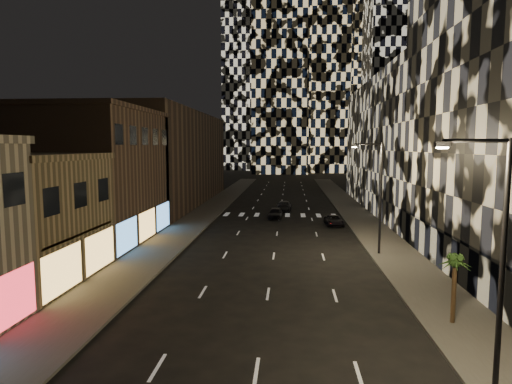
% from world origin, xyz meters
% --- Properties ---
extents(sidewalk_left, '(4.00, 120.00, 0.15)m').
position_xyz_m(sidewalk_left, '(-10.00, 50.00, 0.07)').
color(sidewalk_left, '#47443F').
rests_on(sidewalk_left, ground).
extents(sidewalk_right, '(4.00, 120.00, 0.15)m').
position_xyz_m(sidewalk_right, '(10.00, 50.00, 0.07)').
color(sidewalk_right, '#47443F').
rests_on(sidewalk_right, ground).
extents(curb_left, '(0.20, 120.00, 0.15)m').
position_xyz_m(curb_left, '(-7.90, 50.00, 0.07)').
color(curb_left, '#4C4C47').
rests_on(curb_left, ground).
extents(curb_right, '(0.20, 120.00, 0.15)m').
position_xyz_m(curb_right, '(7.90, 50.00, 0.07)').
color(curb_right, '#4C4C47').
rests_on(curb_right, ground).
extents(retail_tan, '(10.00, 10.00, 8.00)m').
position_xyz_m(retail_tan, '(-17.00, 21.00, 4.00)').
color(retail_tan, '#85724F').
rests_on(retail_tan, ground).
extents(retail_brown, '(10.00, 15.00, 12.00)m').
position_xyz_m(retail_brown, '(-17.00, 33.50, 6.00)').
color(retail_brown, brown).
rests_on(retail_brown, ground).
extents(retail_filler_left, '(10.00, 40.00, 14.00)m').
position_xyz_m(retail_filler_left, '(-17.00, 60.00, 7.00)').
color(retail_filler_left, brown).
rests_on(retail_filler_left, ground).
extents(midrise_base, '(0.60, 25.00, 3.00)m').
position_xyz_m(midrise_base, '(12.30, 24.50, 1.50)').
color(midrise_base, '#383838').
rests_on(midrise_base, ground).
extents(midrise_filler_right, '(16.00, 40.00, 18.00)m').
position_xyz_m(midrise_filler_right, '(20.00, 57.00, 9.00)').
color(midrise_filler_right, '#232326').
rests_on(midrise_filler_right, ground).
extents(tower_right_mid, '(20.00, 20.00, 100.00)m').
position_xyz_m(tower_right_mid, '(35.00, 135.00, 50.00)').
color(tower_right_mid, black).
rests_on(tower_right_mid, ground).
extents(tower_left_back, '(24.00, 24.00, 120.00)m').
position_xyz_m(tower_left_back, '(-12.00, 165.00, 60.00)').
color(tower_left_back, black).
rests_on(tower_left_back, ground).
extents(tower_center_low, '(18.00, 18.00, 95.00)m').
position_xyz_m(tower_center_low, '(-2.00, 140.00, 47.50)').
color(tower_center_low, black).
rests_on(tower_center_low, ground).
extents(streetlight_near, '(2.55, 0.25, 9.00)m').
position_xyz_m(streetlight_near, '(8.35, 10.00, 5.35)').
color(streetlight_near, black).
rests_on(streetlight_near, sidewalk_right).
extents(streetlight_far, '(2.55, 0.25, 9.00)m').
position_xyz_m(streetlight_far, '(8.35, 30.00, 5.35)').
color(streetlight_far, black).
rests_on(streetlight_far, sidewalk_right).
extents(car_dark_midlane, '(1.82, 4.04, 1.35)m').
position_xyz_m(car_dark_midlane, '(-0.50, 47.28, 0.67)').
color(car_dark_midlane, black).
rests_on(car_dark_midlane, ground).
extents(car_dark_oncoming, '(2.19, 4.94, 1.41)m').
position_xyz_m(car_dark_oncoming, '(0.50, 53.67, 0.71)').
color(car_dark_oncoming, black).
rests_on(car_dark_oncoming, ground).
extents(car_dark_rightlane, '(2.09, 4.18, 1.14)m').
position_xyz_m(car_dark_rightlane, '(6.25, 43.01, 0.57)').
color(car_dark_rightlane, black).
rests_on(car_dark_rightlane, ground).
extents(palm_tree, '(1.73, 1.77, 3.47)m').
position_xyz_m(palm_tree, '(9.39, 16.18, 3.01)').
color(palm_tree, '#47331E').
rests_on(palm_tree, sidewalk_right).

